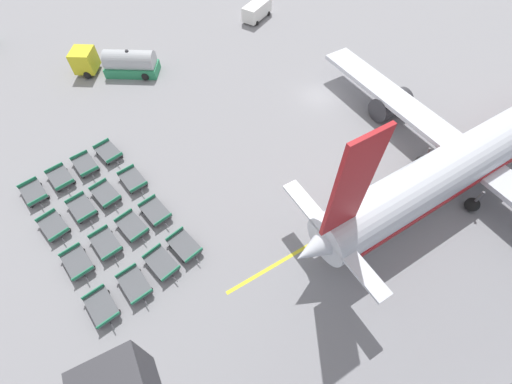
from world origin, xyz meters
The scene contains 21 objects.
ground_plane centered at (0.00, 0.00, 0.00)m, with size 500.00×500.00×0.00m, color gray.
airplane centered at (15.82, 6.14, 3.27)m, with size 38.17×40.78×13.94m.
fuel_tanker_secondary centered at (-14.67, -18.81, 1.32)m, with size 7.12×9.79×3.08m.
service_van centered at (-18.67, 1.61, 1.17)m, with size 4.21×5.21×2.14m.
baggage_dolly_row_near_col_a centered at (0.02, -30.53, 0.48)m, with size 3.51×2.32×0.92m.
baggage_dolly_row_near_col_b centered at (4.44, -29.46, 0.48)m, with size 3.51×2.43×0.92m.
baggage_dolly_row_near_col_c centered at (8.71, -28.29, 0.48)m, with size 3.51×2.28×0.92m.
baggage_dolly_row_near_col_d centered at (13.04, -27.35, 0.48)m, with size 3.51×2.24×0.92m.
baggage_dolly_row_mid_a_col_a centered at (-0.65, -28.12, 0.48)m, with size 3.51×2.31×0.92m.
baggage_dolly_row_mid_a_col_b centered at (3.69, -27.00, 0.48)m, with size 3.51×2.33×0.92m.
baggage_dolly_row_mid_a_col_c centered at (8.07, -25.93, 0.48)m, with size 3.51×2.28×0.92m.
baggage_dolly_row_mid_a_col_d centered at (12.50, -24.78, 0.48)m, with size 3.51×2.23×0.92m.
baggage_dolly_row_mid_b_col_a centered at (-1.22, -25.77, 0.48)m, with size 3.51×2.25×0.92m.
baggage_dolly_row_mid_b_col_b centered at (3.13, -24.82, 0.48)m, with size 3.51×2.41×0.92m.
baggage_dolly_row_mid_b_col_c centered at (7.46, -23.60, 0.48)m, with size 3.51×2.42×0.92m.
baggage_dolly_row_mid_b_col_d centered at (11.77, -22.44, 0.48)m, with size 3.51×2.43×0.92m.
baggage_dolly_row_far_col_a centered at (-1.83, -23.43, 0.48)m, with size 3.51×2.42×0.92m.
baggage_dolly_row_far_col_b centered at (2.62, -22.22, 0.48)m, with size 3.51×2.26×0.92m.
baggage_dolly_row_far_col_c centered at (6.91, -21.42, 0.48)m, with size 3.51×2.34×0.92m.
baggage_dolly_row_far_col_d centered at (11.15, -20.32, 0.48)m, with size 3.51×2.40×0.92m.
stand_guidance_stripe centered at (14.84, -2.38, 0.00)m, with size 2.79×33.03×0.01m.
Camera 1 is at (24.95, -20.92, 25.39)m, focal length 24.00 mm.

